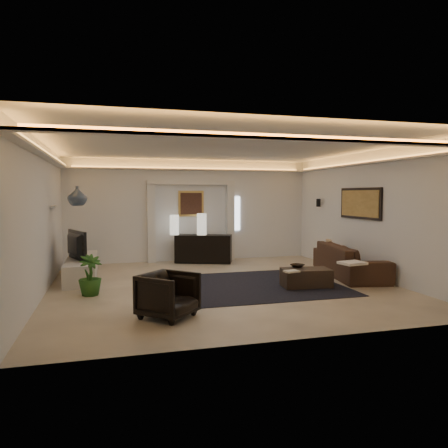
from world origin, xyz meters
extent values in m
plane|color=beige|center=(0.00, 0.00, 0.00)|extent=(7.00, 7.00, 0.00)
plane|color=white|center=(0.00, 0.00, 2.90)|extent=(7.00, 7.00, 0.00)
plane|color=white|center=(0.00, 3.50, 1.45)|extent=(7.00, 0.00, 7.00)
plane|color=white|center=(0.00, -3.50, 1.45)|extent=(7.00, 0.00, 7.00)
plane|color=white|center=(-3.50, 0.00, 1.45)|extent=(0.00, 7.00, 7.00)
plane|color=white|center=(3.50, 0.00, 1.45)|extent=(0.00, 7.00, 7.00)
cube|color=silver|center=(0.00, 0.00, 2.62)|extent=(7.00, 7.00, 0.04)
cube|color=white|center=(1.35, 3.48, 1.35)|extent=(0.25, 0.03, 1.00)
cube|color=black|center=(0.40, -0.20, 0.01)|extent=(4.00, 3.00, 0.01)
cube|color=silver|center=(-1.15, 3.40, 1.10)|extent=(0.22, 0.20, 2.20)
cube|color=silver|center=(1.15, 3.40, 1.10)|extent=(0.22, 0.20, 2.20)
cube|color=silver|center=(0.00, 3.40, 2.25)|extent=(2.52, 0.20, 0.12)
cube|color=tan|center=(0.00, 3.47, 1.65)|extent=(0.74, 0.04, 0.74)
cube|color=#4C2D1E|center=(0.00, 3.44, 1.65)|extent=(0.62, 0.02, 0.62)
cube|color=black|center=(3.47, 0.30, 1.70)|extent=(0.04, 1.64, 0.74)
cube|color=tan|center=(3.44, 0.30, 1.70)|extent=(0.02, 1.50, 0.62)
cylinder|color=black|center=(3.38, 2.20, 1.68)|extent=(0.12, 0.12, 0.22)
cube|color=silver|center=(-3.44, 1.40, 1.65)|extent=(0.10, 0.55, 0.04)
cube|color=black|center=(0.24, 2.94, 0.40)|extent=(1.62, 1.01, 0.78)
cylinder|color=silver|center=(-0.53, 3.19, 1.09)|extent=(0.28, 0.28, 0.55)
cylinder|color=beige|center=(0.20, 2.97, 1.09)|extent=(0.30, 0.30, 0.59)
cube|color=silver|center=(-2.91, 1.58, 0.22)|extent=(0.65, 2.56, 0.48)
imported|color=black|center=(-3.09, 1.30, 0.78)|extent=(1.11, 0.54, 0.65)
cylinder|color=#32251C|center=(-3.12, 2.28, 0.64)|extent=(0.15, 0.15, 0.34)
imported|color=slate|center=(-2.94, 1.08, 1.88)|extent=(0.50, 0.50, 0.42)
imported|color=#26541A|center=(-2.65, -0.21, 0.38)|extent=(0.56, 0.56, 0.77)
imported|color=brown|center=(3.15, 0.19, 0.37)|extent=(2.65, 1.41, 0.73)
cube|color=silver|center=(2.37, -1.15, 0.55)|extent=(0.53, 0.46, 0.05)
cube|color=tan|center=(3.15, 1.18, 0.55)|extent=(0.28, 0.42, 0.40)
cube|color=black|center=(1.60, -0.68, 0.20)|extent=(1.04, 0.65, 0.37)
imported|color=black|center=(1.51, -0.46, 0.44)|extent=(0.36, 0.36, 0.07)
cube|color=beige|center=(1.15, -0.94, 0.42)|extent=(0.31, 0.25, 0.03)
imported|color=#2E2517|center=(-1.42, -2.06, 0.35)|extent=(1.08, 1.08, 0.70)
camera|label=1|loc=(-2.29, -8.50, 1.91)|focal=33.85mm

